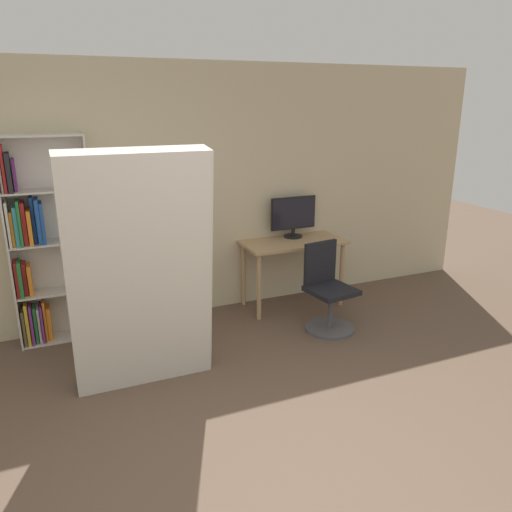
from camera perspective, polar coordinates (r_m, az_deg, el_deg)
The scene contains 6 objects.
wall_back at distance 5.37m, azimuth -11.02°, elevation 6.79°, with size 8.00×0.06×2.70m.
desk at distance 5.72m, azimuth 4.25°, elevation 0.55°, with size 1.16×0.57×0.78m.
monitor at distance 5.79m, azimuth 4.29°, elevation 4.65°, with size 0.56×0.22×0.47m.
office_chair at distance 5.26m, azimuth 8.20°, elevation -4.47°, with size 0.52×0.52×0.91m.
bookshelf at distance 5.20m, azimuth -23.35°, elevation 0.90°, with size 0.77×0.30×2.01m.
mattress_near at distance 4.08m, azimuth -13.03°, elevation -1.94°, with size 1.13×0.46×1.98m.
Camera 1 is at (-1.10, -1.93, 2.31)m, focal length 35.00 mm.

